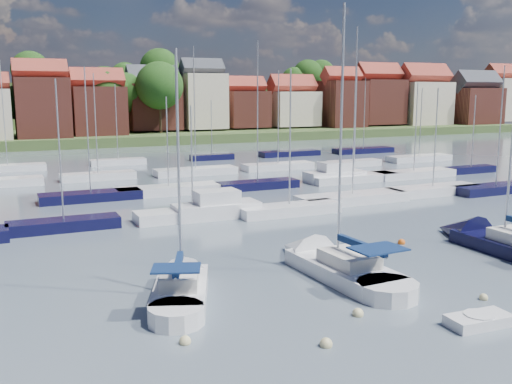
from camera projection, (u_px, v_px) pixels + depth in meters
name	position (u px, v px, depth m)	size (l,w,h in m)	color
ground	(200.00, 179.00, 66.48)	(260.00, 260.00, 0.00)	#4B5966
sailboat_left	(182.00, 286.00, 28.95)	(5.77, 9.85, 13.11)	silver
sailboat_centre	(328.00, 264.00, 32.65)	(3.71, 11.87, 15.93)	silver
sailboat_navy	(493.00, 242.00, 37.43)	(3.24, 11.87, 16.39)	black
tender	(479.00, 320.00, 24.89)	(2.97, 1.49, 0.63)	silver
buoy_a	(185.00, 344.00, 23.15)	(0.49, 0.49, 0.49)	beige
buoy_b	(326.00, 346.00, 22.91)	(0.52, 0.52, 0.52)	beige
buoy_c	(358.00, 316.00, 26.04)	(0.53, 0.53, 0.53)	beige
buoy_d	(483.00, 300.00, 28.05)	(0.42, 0.42, 0.42)	beige
buoy_e	(401.00, 244.00, 38.31)	(0.49, 0.49, 0.49)	#D85914
marina_field	(230.00, 180.00, 62.82)	(79.62, 41.41, 15.93)	silver
far_shore_town	(94.00, 113.00, 149.75)	(212.46, 90.00, 22.27)	#41562B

